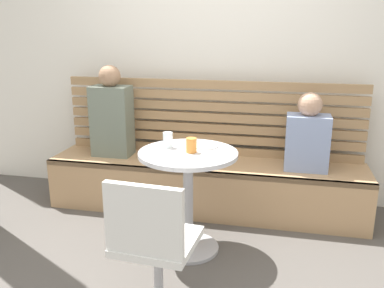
% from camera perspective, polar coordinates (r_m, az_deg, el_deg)
% --- Properties ---
extents(back_wall, '(5.20, 0.10, 2.90)m').
position_cam_1_polar(back_wall, '(3.82, 3.19, 14.19)').
color(back_wall, white).
rests_on(back_wall, ground).
extents(booth_bench, '(2.70, 0.52, 0.44)m').
position_cam_1_polar(booth_bench, '(3.64, 1.74, -5.75)').
color(booth_bench, tan).
rests_on(booth_bench, ground).
extents(booth_backrest, '(2.65, 0.04, 0.67)m').
position_cam_1_polar(booth_backrest, '(3.70, 2.52, 3.66)').
color(booth_backrest, '#A68157').
rests_on(booth_backrest, booth_bench).
extents(cafe_table, '(0.68, 0.68, 0.74)m').
position_cam_1_polar(cafe_table, '(2.89, -0.53, -5.26)').
color(cafe_table, '#ADADB2').
rests_on(cafe_table, ground).
extents(white_chair, '(0.43, 0.43, 0.85)m').
position_cam_1_polar(white_chair, '(2.20, -5.37, -14.03)').
color(white_chair, '#ADADB2').
rests_on(white_chair, ground).
extents(person_adult, '(0.34, 0.22, 0.80)m').
position_cam_1_polar(person_adult, '(3.74, -10.95, 3.88)').
color(person_adult, slate).
rests_on(person_adult, booth_bench).
extents(person_child_left, '(0.34, 0.22, 0.63)m').
position_cam_1_polar(person_child_left, '(3.43, 15.58, 1.04)').
color(person_child_left, '#8C9EC6').
rests_on(person_child_left, booth_bench).
extents(cup_water_clear, '(0.07, 0.07, 0.11)m').
position_cam_1_polar(cup_water_clear, '(2.90, -3.34, 0.54)').
color(cup_water_clear, white).
rests_on(cup_water_clear, cafe_table).
extents(cup_tumbler_orange, '(0.07, 0.07, 0.10)m').
position_cam_1_polar(cup_tumbler_orange, '(2.79, -0.09, -0.18)').
color(cup_tumbler_orange, orange).
rests_on(cup_tumbler_orange, cafe_table).
extents(plate_small, '(0.17, 0.17, 0.01)m').
position_cam_1_polar(plate_small, '(2.93, 1.91, -0.30)').
color(plate_small, white).
rests_on(plate_small, cafe_table).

